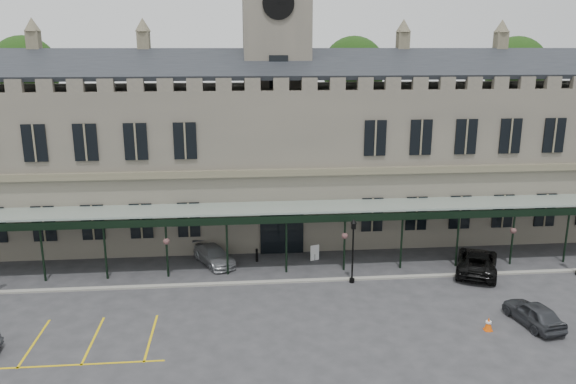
{
  "coord_description": "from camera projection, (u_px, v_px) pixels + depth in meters",
  "views": [
    {
      "loc": [
        -3.22,
        -28.55,
        15.04
      ],
      "look_at": [
        0.0,
        6.0,
        6.0
      ],
      "focal_mm": 35.0,
      "sensor_mm": 36.0,
      "label": 1
    }
  ],
  "objects": [
    {
      "name": "ground",
      "position": [
        298.0,
        322.0,
        31.59
      ],
      "size": [
        140.0,
        140.0,
        0.0
      ],
      "primitive_type": "plane",
      "color": "#2E2E31"
    },
    {
      "name": "station_building",
      "position": [
        277.0,
        156.0,
        45.29
      ],
      "size": [
        60.0,
        10.36,
        17.3
      ],
      "color": "#5E594E",
      "rests_on": "ground"
    },
    {
      "name": "clock_tower",
      "position": [
        276.0,
        72.0,
        43.69
      ],
      "size": [
        5.6,
        5.6,
        24.8
      ],
      "color": "#5E594E",
      "rests_on": "ground"
    },
    {
      "name": "canopy",
      "position": [
        286.0,
        238.0,
        38.17
      ],
      "size": [
        50.0,
        4.1,
        4.3
      ],
      "color": "#8C9E93",
      "rests_on": "ground"
    },
    {
      "name": "kerb",
      "position": [
        289.0,
        281.0,
        36.87
      ],
      "size": [
        60.0,
        0.4,
        0.12
      ],
      "primitive_type": "cube",
      "color": "gray",
      "rests_on": "ground"
    },
    {
      "name": "parking_markings",
      "position": [
        31.0,
        347.0,
        28.88
      ],
      "size": [
        16.0,
        6.0,
        0.01
      ],
      "primitive_type": null,
      "color": "gold",
      "rests_on": "ground"
    },
    {
      "name": "tree_behind_left",
      "position": [
        25.0,
        72.0,
        50.47
      ],
      "size": [
        6.0,
        6.0,
        16.0
      ],
      "color": "#332314",
      "rests_on": "ground"
    },
    {
      "name": "tree_behind_mid",
      "position": [
        353.0,
        70.0,
        53.16
      ],
      "size": [
        6.0,
        6.0,
        16.0
      ],
      "color": "#332314",
      "rests_on": "ground"
    },
    {
      "name": "tree_behind_right",
      "position": [
        515.0,
        70.0,
        54.6
      ],
      "size": [
        6.0,
        6.0,
        16.0
      ],
      "color": "#332314",
      "rests_on": "ground"
    },
    {
      "name": "lamp_post_mid",
      "position": [
        353.0,
        245.0,
        36.19
      ],
      "size": [
        0.41,
        0.41,
        4.36
      ],
      "color": "black",
      "rests_on": "ground"
    },
    {
      "name": "traffic_cone",
      "position": [
        488.0,
        324.0,
        30.55
      ],
      "size": [
        0.47,
        0.47,
        0.75
      ],
      "rotation": [
        0.0,
        0.0,
        0.29
      ],
      "color": "#F25307",
      "rests_on": "ground"
    },
    {
      "name": "sign_board",
      "position": [
        315.0,
        253.0,
        40.52
      ],
      "size": [
        0.66,
        0.25,
        1.15
      ],
      "rotation": [
        0.0,
        0.0,
        0.31
      ],
      "color": "black",
      "rests_on": "ground"
    },
    {
      "name": "bollard_left",
      "position": [
        257.0,
        255.0,
        40.3
      ],
      "size": [
        0.17,
        0.17,
        0.96
      ],
      "primitive_type": "cylinder",
      "color": "black",
      "rests_on": "ground"
    },
    {
      "name": "bollard_right",
      "position": [
        344.0,
        250.0,
        41.59
      ],
      "size": [
        0.15,
        0.15,
        0.83
      ],
      "primitive_type": "cylinder",
      "color": "black",
      "rests_on": "ground"
    },
    {
      "name": "car_taxi",
      "position": [
        214.0,
        255.0,
        39.86
      ],
      "size": [
        3.54,
        4.7,
        1.27
      ],
      "primitive_type": "imported",
      "rotation": [
        0.0,
        0.0,
        0.46
      ],
      "color": "#93959A",
      "rests_on": "ground"
    },
    {
      "name": "car_van",
      "position": [
        477.0,
        262.0,
        38.33
      ],
      "size": [
        4.67,
        6.12,
        1.55
      ],
      "primitive_type": "imported",
      "rotation": [
        0.0,
        0.0,
        2.71
      ],
      "color": "black",
      "rests_on": "ground"
    },
    {
      "name": "car_right_a",
      "position": [
        534.0,
        313.0,
        31.11
      ],
      "size": [
        2.23,
        4.17,
        1.35
      ],
      "primitive_type": "imported",
      "rotation": [
        0.0,
        0.0,
        3.31
      ],
      "color": "#323439",
      "rests_on": "ground"
    }
  ]
}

